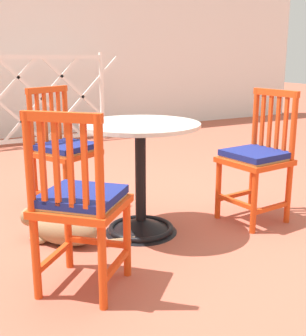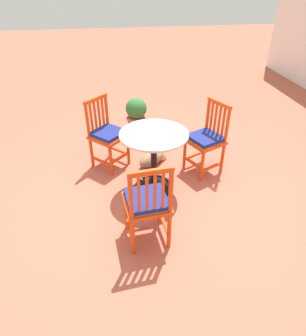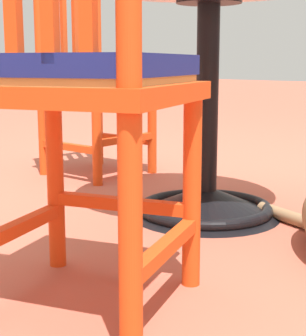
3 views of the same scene
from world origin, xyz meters
The scene contains 4 objects.
ground_plane centered at (0.00, 0.00, 0.00)m, with size 24.00×24.00×0.00m, color #AD5642.
cafe_table centered at (-0.12, -0.01, 0.28)m, with size 0.76×0.76×0.73m.
orange_chair_near_fence centered at (0.68, -0.20, 0.45)m, with size 0.44×0.44×0.91m.
orange_chair_facing_out centered at (-0.40, 0.70, 0.45)m, with size 0.53×0.53×0.91m.
Camera 3 is at (-1.26, 1.34, 0.49)m, focal length 59.58 mm.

